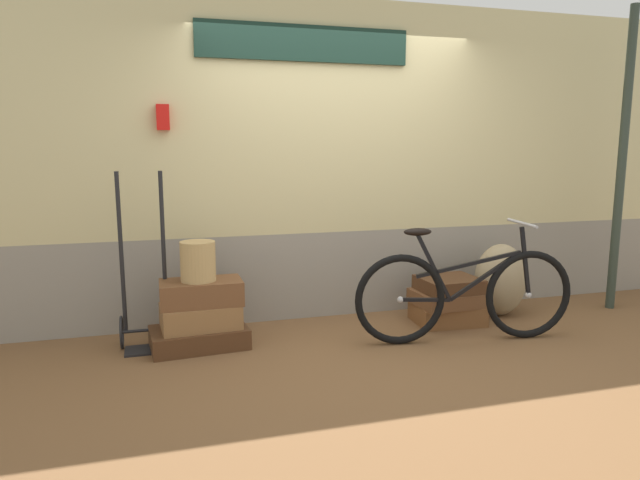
% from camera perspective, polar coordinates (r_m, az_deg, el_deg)
% --- Properties ---
extents(ground, '(9.64, 5.20, 0.06)m').
position_cam_1_polar(ground, '(4.65, 4.29, -10.41)').
color(ground, brown).
extents(station_building, '(7.64, 0.74, 2.78)m').
position_cam_1_polar(station_building, '(5.18, 1.26, 7.76)').
color(station_building, gray).
rests_on(station_building, ground).
extents(suitcase_0, '(0.76, 0.49, 0.15)m').
position_cam_1_polar(suitcase_0, '(4.59, -11.92, -9.45)').
color(suitcase_0, '#4C2D19').
rests_on(suitcase_0, ground).
extents(suitcase_1, '(0.62, 0.41, 0.18)m').
position_cam_1_polar(suitcase_1, '(4.55, -11.78, -7.40)').
color(suitcase_1, olive).
rests_on(suitcase_1, suitcase_0).
extents(suitcase_2, '(0.62, 0.35, 0.19)m').
position_cam_1_polar(suitcase_2, '(4.50, -11.73, -5.12)').
color(suitcase_2, brown).
rests_on(suitcase_2, suitcase_1).
extents(suitcase_3, '(0.60, 0.48, 0.17)m').
position_cam_1_polar(suitcase_3, '(5.21, 12.52, -7.11)').
color(suitcase_3, brown).
rests_on(suitcase_3, ground).
extents(suitcase_4, '(0.56, 0.48, 0.12)m').
position_cam_1_polar(suitcase_4, '(5.15, 12.44, -5.65)').
color(suitcase_4, brown).
rests_on(suitcase_4, suitcase_3).
extents(suitcase_5, '(0.51, 0.45, 0.12)m').
position_cam_1_polar(suitcase_5, '(5.13, 12.68, -4.33)').
color(suitcase_5, '#4C2D19').
rests_on(suitcase_5, suitcase_4).
extents(wicker_basket, '(0.27, 0.27, 0.30)m').
position_cam_1_polar(wicker_basket, '(4.44, -12.04, -2.08)').
color(wicker_basket, tan).
rests_on(wicker_basket, suitcase_2).
extents(luggage_trolley, '(0.39, 0.35, 1.36)m').
position_cam_1_polar(luggage_trolley, '(4.61, -16.98, -6.10)').
color(luggage_trolley, black).
rests_on(luggage_trolley, ground).
extents(burlap_sack, '(0.48, 0.41, 0.66)m').
position_cam_1_polar(burlap_sack, '(5.50, 17.48, -3.78)').
color(burlap_sack, '#9E8966').
rests_on(burlap_sack, ground).
extents(bicycle, '(1.77, 0.46, 0.95)m').
position_cam_1_polar(bicycle, '(4.68, 14.20, -5.29)').
color(bicycle, black).
rests_on(bicycle, ground).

